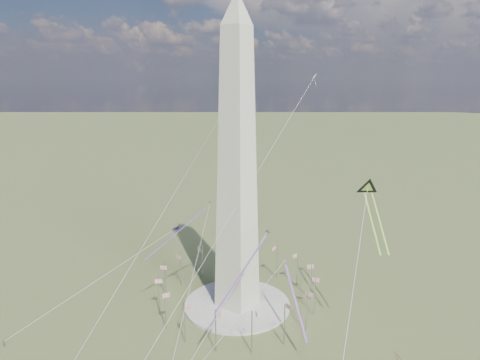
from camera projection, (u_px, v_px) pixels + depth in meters
The scene contains 12 objects.
ground at pixel (237, 305), 146.12m from camera, with size 2000.00×2000.00×0.00m, color #425128.
plaza at pixel (237, 304), 146.03m from camera, with size 36.00×36.00×0.80m, color beige.
washington_monument at pixel (237, 168), 135.08m from camera, with size 15.56×15.56×100.00m.
flagpole_ring at pixel (237, 286), 144.45m from camera, with size 54.40×54.40×13.00m.
person_west at pixel (4, 343), 123.68m from camera, with size 0.82×0.64×1.69m, color gray.
kite_delta_black at pixel (369, 192), 127.32m from camera, with size 16.05×19.47×17.07m.
kite_diamond_purple at pixel (176, 231), 161.77m from camera, with size 2.59×3.43×10.02m.
kite_streamer_left at pixel (251, 258), 113.37m from camera, with size 2.22×22.98×15.77m.
kite_streamer_mid at pixel (189, 222), 139.69m from camera, with size 10.77×22.55×16.46m.
kite_streamer_right at pixel (292, 287), 126.74m from camera, with size 17.09×16.41×15.37m.
kite_small_red at pixel (224, 112), 186.29m from camera, with size 1.10×1.83×4.29m.
kite_small_white at pixel (315, 77), 160.17m from camera, with size 1.41×2.20×4.85m.
Camera 1 is at (77.83, -107.00, 75.42)m, focal length 32.00 mm.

